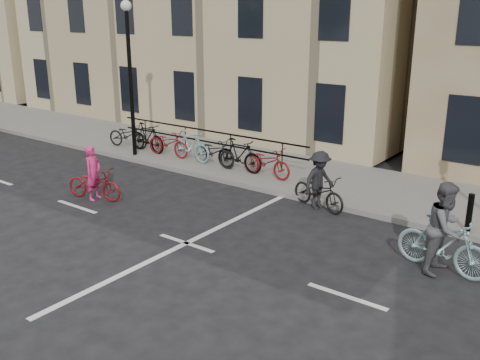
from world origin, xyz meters
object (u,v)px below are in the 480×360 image
Objects in this scene: cyclist_grey at (444,236)px; cyclist_dark at (319,186)px; lamp_post at (129,60)px; cyclist_pink at (94,181)px.

cyclist_grey is 1.07× the size of cyclist_dark.
cyclist_dark is at bearing -4.10° from lamp_post.
lamp_post reaches higher than cyclist_pink.
cyclist_grey is at bearing -11.34° from lamp_post.
cyclist_grey is (11.56, -2.32, -2.73)m from lamp_post.
cyclist_pink is at bearing 135.13° from cyclist_dark.
cyclist_grey is 4.18m from cyclist_dark.
cyclist_grey reaches higher than cyclist_dark.
lamp_post is 8.30m from cyclist_dark.
cyclist_dark is (5.39, 3.13, 0.09)m from cyclist_pink.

